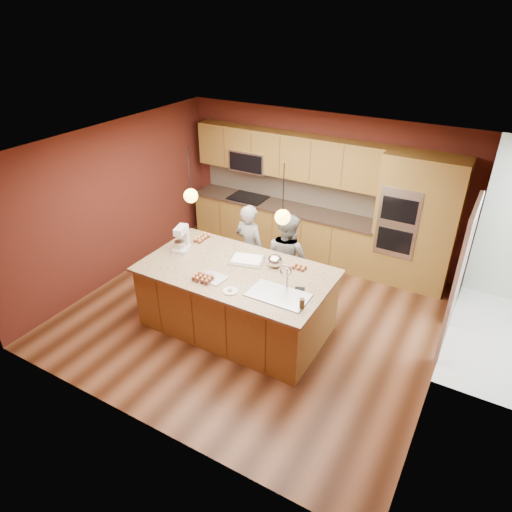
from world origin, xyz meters
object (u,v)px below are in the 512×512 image
Objects in this scene: island at (237,298)px; stand_mixer at (182,240)px; person_left at (250,248)px; mixing_bowl at (275,261)px; person_right at (287,259)px.

stand_mixer reaches higher than island.
person_left is 6.95× the size of mixing_bowl.
person_right reaches higher than stand_mixer.
stand_mixer is (-1.35, -0.94, 0.41)m from person_right.
island is at bearing -18.91° from stand_mixer.
island is 1.77× the size of person_left.
stand_mixer is at bearing 63.13° from person_left.
stand_mixer is (-1.04, 0.08, 0.67)m from island.
mixing_bowl is (1.47, 0.28, -0.08)m from stand_mixer.
person_right is at bearing 100.30° from mixing_bowl.
island is at bearing -139.77° from mixing_bowl.
person_right reaches higher than person_left.
person_left is (-0.39, 1.02, 0.26)m from island.
stand_mixer is (-0.65, -0.94, 0.41)m from person_left.
island is at bearing 90.86° from person_right.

